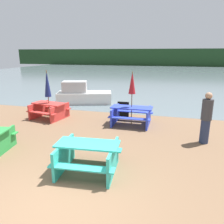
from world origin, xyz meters
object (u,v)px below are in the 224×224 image
object	(u,v)px
signboard	(123,109)
person	(206,118)
boat	(82,95)
umbrella_navy	(47,84)
picnic_table_red	(49,109)
umbrella_crimson	(132,83)
picnic_table_blue	(131,114)
picnic_table_teal	(88,155)

from	to	relation	value
signboard	person	bearing A→B (deg)	-35.14
boat	signboard	size ratio (longest dim) A/B	4.71
umbrella_navy	boat	bearing A→B (deg)	86.13
person	picnic_table_red	bearing A→B (deg)	169.39
picnic_table_red	boat	xyz separation A→B (m)	(0.24, 3.50, 0.06)
boat	person	size ratio (longest dim) A/B	2.00
boat	person	xyz separation A→B (m)	(6.49, -4.76, 0.39)
umbrella_crimson	person	world-z (taller)	umbrella_crimson
picnic_table_red	signboard	bearing A→B (deg)	18.44
umbrella_navy	picnic_table_red	bearing A→B (deg)	90.00
picnic_table_blue	signboard	bearing A→B (deg)	119.66
person	signboard	distance (m)	4.16
signboard	picnic_table_blue	bearing A→B (deg)	-60.34
picnic_table_blue	person	bearing A→B (deg)	-25.74
picnic_table_teal	person	size ratio (longest dim) A/B	0.96
picnic_table_teal	picnic_table_red	distance (m)	5.40
picnic_table_teal	picnic_table_blue	bearing A→B (deg)	84.62
boat	person	bearing A→B (deg)	-53.40
picnic_table_teal	umbrella_crimson	world-z (taller)	umbrella_crimson
umbrella_navy	person	world-z (taller)	umbrella_navy
signboard	boat	bearing A→B (deg)	142.59
picnic_table_teal	umbrella_navy	distance (m)	5.53
picnic_table_teal	signboard	size ratio (longest dim) A/B	2.28
umbrella_crimson	picnic_table_teal	bearing A→B (deg)	-95.38
picnic_table_red	umbrella_crimson	bearing A→B (deg)	1.22
umbrella_crimson	picnic_table_blue	bearing A→B (deg)	0.00
picnic_table_teal	signboard	distance (m)	5.20
umbrella_navy	person	bearing A→B (deg)	-10.61
picnic_table_red	boat	world-z (taller)	boat
picnic_table_red	picnic_table_blue	size ratio (longest dim) A/B	1.00
umbrella_navy	person	size ratio (longest dim) A/B	1.28
picnic_table_blue	umbrella_navy	size ratio (longest dim) A/B	0.77
picnic_table_red	picnic_table_blue	xyz separation A→B (m)	(3.94, 0.08, 0.03)
picnic_table_teal	picnic_table_red	world-z (taller)	picnic_table_teal
umbrella_crimson	umbrella_navy	bearing A→B (deg)	-178.78
umbrella_crimson	person	size ratio (longest dim) A/B	1.29
umbrella_crimson	umbrella_navy	distance (m)	3.94
picnic_table_red	signboard	size ratio (longest dim) A/B	2.34
picnic_table_teal	picnic_table_red	size ratio (longest dim) A/B	0.97
picnic_table_teal	boat	world-z (taller)	boat
picnic_table_blue	umbrella_navy	world-z (taller)	umbrella_navy
umbrella_navy	signboard	distance (m)	3.75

